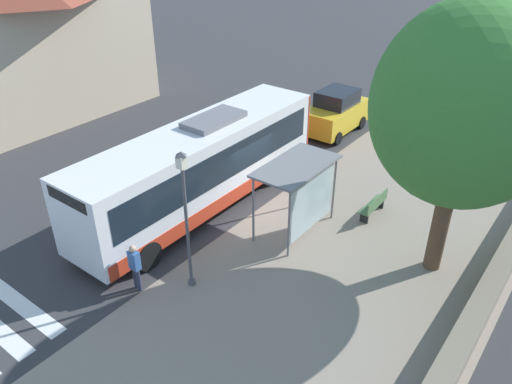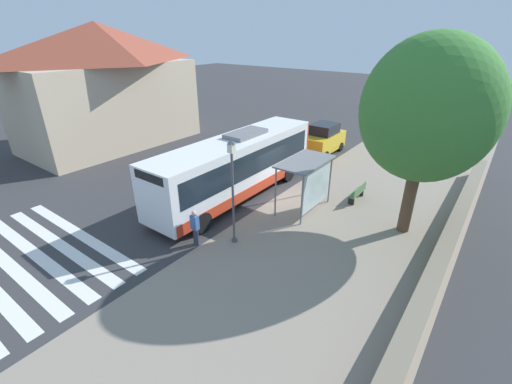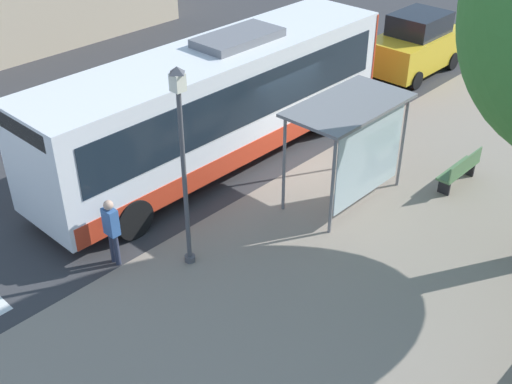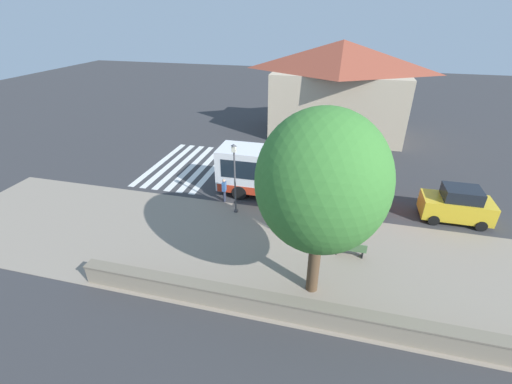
% 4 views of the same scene
% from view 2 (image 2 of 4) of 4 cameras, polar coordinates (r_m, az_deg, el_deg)
% --- Properties ---
extents(ground_plane, '(120.00, 120.00, 0.00)m').
position_cam_2_polar(ground_plane, '(19.24, 4.00, -0.47)').
color(ground_plane, '#353538').
rests_on(ground_plane, ground).
extents(sidewalk_plaza, '(9.00, 44.00, 0.02)m').
position_cam_2_polar(sidewalk_plaza, '(17.53, 16.45, -4.26)').
color(sidewalk_plaza, gray).
rests_on(sidewalk_plaza, ground).
extents(crosswalk_stripes, '(9.00, 5.25, 0.01)m').
position_cam_2_polar(crosswalk_stripes, '(16.87, -34.31, -9.34)').
color(crosswalk_stripes, silver).
rests_on(crosswalk_stripes, ground).
extents(stone_wall, '(0.60, 20.00, 1.02)m').
position_cam_2_polar(stone_wall, '(16.64, 29.72, -6.49)').
color(stone_wall, gray).
rests_on(stone_wall, ground).
extents(background_building, '(7.62, 13.08, 8.96)m').
position_cam_2_polar(background_building, '(29.65, -23.94, 16.05)').
color(background_building, '#C6B293').
rests_on(background_building, ground).
extents(bus, '(2.61, 11.11, 3.47)m').
position_cam_2_polar(bus, '(18.44, -3.21, 4.48)').
color(bus, white).
rests_on(bus, ground).
extents(bus_shelter, '(1.76, 3.22, 2.63)m').
position_cam_2_polar(bus_shelter, '(16.92, 8.64, 3.64)').
color(bus_shelter, slate).
rests_on(bus_shelter, ground).
extents(pedestrian, '(0.34, 0.22, 1.64)m').
position_cam_2_polar(pedestrian, '(14.64, -10.14, -5.50)').
color(pedestrian, '#2D3347').
rests_on(pedestrian, ground).
extents(bench, '(0.40, 1.64, 0.88)m').
position_cam_2_polar(bench, '(19.16, 16.56, -0.07)').
color(bench, '#4C7247').
rests_on(bench, ground).
extents(street_lamp_near, '(0.28, 0.28, 4.59)m').
position_cam_2_polar(street_lamp_near, '(13.83, -3.92, 1.14)').
color(street_lamp_near, '#4C4C51').
rests_on(street_lamp_near, ground).
extents(shade_tree, '(5.27, 5.27, 8.43)m').
position_cam_2_polar(shade_tree, '(15.41, 26.74, 12.03)').
color(shade_tree, brown).
rests_on(shade_tree, ground).
extents(parked_car_behind_bus, '(2.02, 3.92, 2.18)m').
position_cam_2_polar(parked_car_behind_bus, '(26.12, 11.13, 8.63)').
color(parked_car_behind_bus, gold).
rests_on(parked_car_behind_bus, ground).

